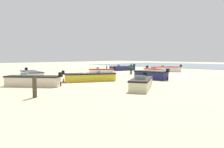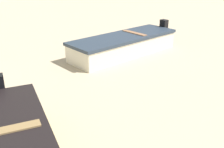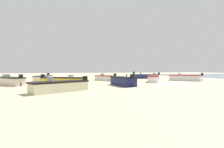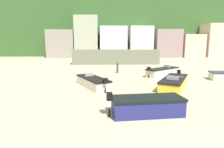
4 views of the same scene
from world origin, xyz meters
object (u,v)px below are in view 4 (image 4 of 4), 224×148
Objects in this scene: boat_yellow_0 at (174,82)px; boat_cream_3 at (93,82)px; boat_navy_7 at (147,106)px; mooring_post_near_water at (118,68)px; boat_cream_6 at (162,72)px.

boat_yellow_0 is 6.89m from boat_cream_3.
mooring_post_near_water is (-0.58, 14.02, 0.13)m from boat_navy_7.
boat_navy_7 is (3.22, -6.43, 0.06)m from boat_cream_3.
boat_navy_7 is at bearing -87.64° from mooring_post_near_water.
boat_cream_3 is 7.19m from boat_navy_7.
boat_yellow_0 is 9.14m from mooring_post_near_water.
boat_cream_3 is at bearing -109.16° from mooring_post_near_water.
boat_yellow_0 is at bearing -45.15° from boat_cream_6.
boat_cream_6 is 12.51m from boat_navy_7.
boat_navy_7 is at bearing -58.08° from boat_cream_6.
boat_cream_6 is at bearing -68.62° from boat_yellow_0.
boat_cream_6 is (0.81, 5.76, 0.03)m from boat_yellow_0.
mooring_post_near_water reaches higher than boat_cream_6.
boat_navy_7 is (-4.47, -11.69, 0.03)m from boat_cream_6.
boat_cream_3 is 9.31m from boat_cream_6.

